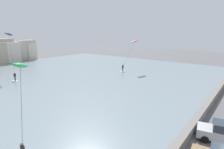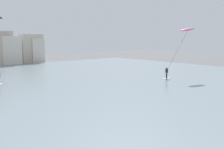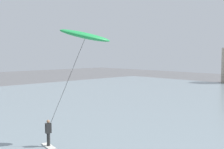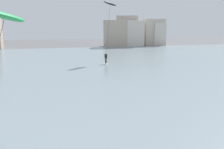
# 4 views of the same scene
# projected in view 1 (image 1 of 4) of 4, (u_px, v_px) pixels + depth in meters

# --- Properties ---
(seawall_barrier) EXTENTS (60.00, 0.70, 0.85)m
(seawall_barrier) POSITION_uv_depth(u_px,v_px,m) (178.00, 146.00, 15.12)
(seawall_barrier) COLOR slate
(seawall_barrier) RESTS_ON ground
(water_bay) EXTENTS (84.00, 52.00, 0.10)m
(water_bay) POSITION_uv_depth(u_px,v_px,m) (13.00, 89.00, 30.95)
(water_bay) COLOR gray
(water_bay) RESTS_ON ground
(parked_car_silver) EXTENTS (2.52, 4.36, 1.76)m
(parked_car_silver) POSITION_uv_depth(u_px,v_px,m) (224.00, 133.00, 16.22)
(parked_car_silver) COLOR #B7BABC
(parked_car_silver) RESTS_ON ground
(kitesurfer_pink) EXTENTS (4.81, 2.41, 7.19)m
(kitesurfer_pink) POSITION_uv_depth(u_px,v_px,m) (133.00, 44.00, 43.54)
(kitesurfer_pink) COLOR silver
(kitesurfer_pink) RESTS_ON water_bay
(kitesurfer_green) EXTENTS (3.39, 3.67, 7.26)m
(kitesurfer_green) POSITION_uv_depth(u_px,v_px,m) (20.00, 74.00, 14.16)
(kitesurfer_green) COLOR silver
(kitesurfer_green) RESTS_ON water_bay
(kitesurfer_black) EXTENTS (2.99, 5.18, 9.02)m
(kitesurfer_black) POSITION_uv_depth(u_px,v_px,m) (9.00, 39.00, 36.49)
(kitesurfer_black) COLOR silver
(kitesurfer_black) RESTS_ON water_bay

